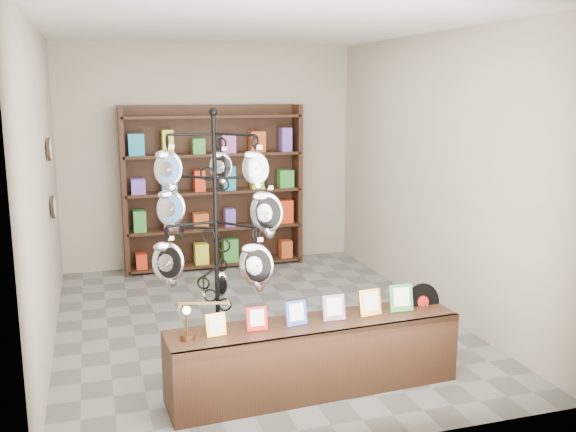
% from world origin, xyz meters
% --- Properties ---
extents(ground, '(5.00, 5.00, 0.00)m').
position_xyz_m(ground, '(0.00, 0.00, 0.00)').
color(ground, slate).
rests_on(ground, ground).
extents(room_envelope, '(5.00, 5.00, 5.00)m').
position_xyz_m(room_envelope, '(0.00, 0.00, 1.85)').
color(room_envelope, '#AB9C8A').
rests_on(room_envelope, ground).
extents(display_tree, '(1.22, 1.22, 2.26)m').
position_xyz_m(display_tree, '(-0.59, -0.98, 1.31)').
color(display_tree, black).
rests_on(display_tree, ground).
extents(front_shelf, '(2.40, 0.61, 0.84)m').
position_xyz_m(front_shelf, '(0.07, -1.62, 0.29)').
color(front_shelf, black).
rests_on(front_shelf, ground).
extents(back_shelving, '(2.42, 0.36, 2.20)m').
position_xyz_m(back_shelving, '(0.00, 2.30, 1.03)').
color(back_shelving, black).
rests_on(back_shelving, ground).
extents(wall_clocks, '(0.03, 0.24, 0.84)m').
position_xyz_m(wall_clocks, '(-1.97, 0.80, 1.50)').
color(wall_clocks, black).
rests_on(wall_clocks, ground).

